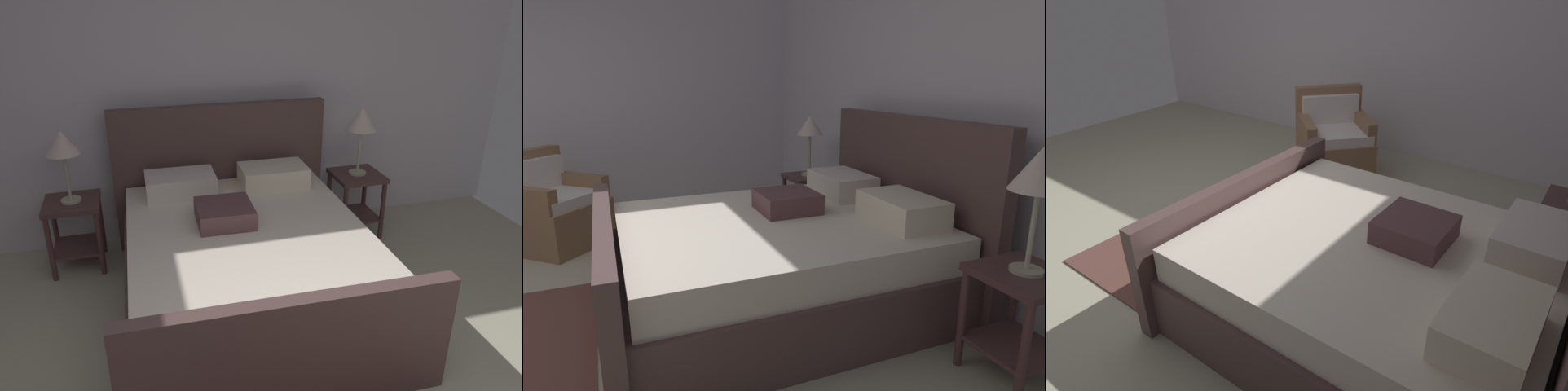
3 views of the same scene
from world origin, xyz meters
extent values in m
cube|color=#B2AB92|center=(0.00, 0.00, -0.01)|extent=(5.75, 6.49, 0.02)
cube|color=silver|center=(-2.93, 0.00, 1.44)|extent=(0.12, 6.61, 2.88)
cube|color=brown|center=(-0.05, 1.97, 0.20)|extent=(1.79, 2.07, 0.40)
cube|color=brown|center=(-0.06, 0.90, 0.38)|extent=(1.88, 0.13, 0.76)
cube|color=silver|center=(-0.05, 1.97, 0.51)|extent=(1.71, 2.01, 0.22)
cube|color=silver|center=(-0.43, 2.72, 0.71)|extent=(0.57, 0.37, 0.18)
cube|color=#EDE1C4|center=(0.36, 2.71, 0.71)|extent=(0.57, 0.37, 0.18)
cube|color=brown|center=(-0.18, 2.13, 0.69)|extent=(0.41, 0.41, 0.14)
cube|color=#4F3232|center=(-1.30, 2.86, 0.18)|extent=(0.40, 0.40, 0.02)
cylinder|color=#4F3232|center=(-1.49, 2.67, 0.28)|extent=(0.04, 0.04, 0.56)
cylinder|color=#4F3232|center=(-1.11, 2.67, 0.28)|extent=(0.04, 0.04, 0.56)
cube|color=#8E694A|center=(-1.87, 0.52, 0.21)|extent=(1.02, 1.02, 0.42)
cube|color=silver|center=(-1.87, 0.52, 0.47)|extent=(0.94, 0.94, 0.10)
cube|color=#8E694A|center=(-2.08, 0.29, 0.66)|extent=(0.61, 0.58, 0.48)
cube|color=silver|center=(-2.02, 0.36, 0.64)|extent=(0.51, 0.49, 0.36)
cube|color=#8E694A|center=(-1.64, 0.30, 0.53)|extent=(0.52, 0.54, 0.22)
cube|color=#8E694A|center=(-2.09, 0.73, 0.53)|extent=(0.52, 0.54, 0.22)
cube|color=brown|center=(-0.05, 0.26, 0.01)|extent=(1.66, 1.11, 0.01)
camera|label=1|loc=(-0.79, -1.09, 2.26)|focal=34.23mm
camera|label=2|loc=(2.62, 0.90, 1.53)|focal=30.67mm
camera|label=3|loc=(1.97, 2.89, 2.05)|focal=30.60mm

